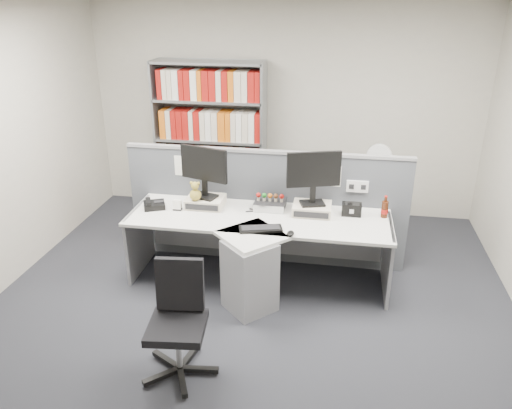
% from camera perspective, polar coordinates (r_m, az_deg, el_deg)
% --- Properties ---
extents(ground, '(5.50, 5.50, 0.00)m').
position_cam_1_polar(ground, '(4.63, -1.39, -13.71)').
color(ground, '#2F3037').
rests_on(ground, ground).
extents(room_shell, '(5.04, 5.54, 2.72)m').
position_cam_1_polar(room_shell, '(3.83, -1.64, 8.21)').
color(room_shell, beige).
rests_on(room_shell, ground).
extents(partition, '(3.00, 0.08, 1.27)m').
position_cam_1_polar(partition, '(5.38, 1.12, -0.18)').
color(partition, '#50545B').
rests_on(partition, ground).
extents(desk, '(2.60, 1.20, 0.72)m').
position_cam_1_polar(desk, '(4.88, -0.11, -5.27)').
color(desk, silver).
rests_on(desk, ground).
extents(monitor_riser_left, '(0.38, 0.31, 0.10)m').
position_cam_1_polar(monitor_riser_left, '(5.20, -5.79, 0.31)').
color(monitor_riser_left, beige).
rests_on(monitor_riser_left, desk).
extents(monitor_riser_right, '(0.38, 0.31, 0.10)m').
position_cam_1_polar(monitor_riser_right, '(5.03, 6.39, -0.51)').
color(monitor_riser_right, beige).
rests_on(monitor_riser_right, desk).
extents(monitor_left, '(0.51, 0.23, 0.54)m').
position_cam_1_polar(monitor_left, '(5.07, -5.94, 4.16)').
color(monitor_left, black).
rests_on(monitor_left, monitor_riser_left).
extents(monitor_right, '(0.52, 0.23, 0.54)m').
position_cam_1_polar(monitor_right, '(4.90, 6.58, 3.51)').
color(monitor_right, black).
rests_on(monitor_right, monitor_riser_right).
extents(desktop_pc, '(0.31, 0.28, 0.08)m').
position_cam_1_polar(desktop_pc, '(5.14, 1.62, 0.03)').
color(desktop_pc, black).
rests_on(desktop_pc, desk).
extents(figurines, '(0.29, 0.05, 0.09)m').
position_cam_1_polar(figurines, '(5.09, 1.61, 0.92)').
color(figurines, beige).
rests_on(figurines, desktop_pc).
extents(keyboard, '(0.43, 0.25, 0.03)m').
position_cam_1_polar(keyboard, '(4.68, 0.53, -2.77)').
color(keyboard, black).
rests_on(keyboard, desk).
extents(mouse, '(0.07, 0.11, 0.04)m').
position_cam_1_polar(mouse, '(4.58, 3.96, -3.31)').
color(mouse, black).
rests_on(mouse, desk).
extents(desk_phone, '(0.27, 0.26, 0.09)m').
position_cam_1_polar(desk_phone, '(5.25, -11.57, -0.03)').
color(desk_phone, black).
rests_on(desk_phone, desk).
extents(desk_calendar, '(0.09, 0.07, 0.11)m').
position_cam_1_polar(desk_calendar, '(5.15, -8.94, -0.13)').
color(desk_calendar, black).
rests_on(desk_calendar, desk).
extents(plush_toy, '(0.12, 0.12, 0.20)m').
position_cam_1_polar(plush_toy, '(5.08, -6.93, 1.38)').
color(plush_toy, '#A08E35').
rests_on(plush_toy, monitor_riser_left).
extents(speaker, '(0.19, 0.11, 0.13)m').
position_cam_1_polar(speaker, '(5.05, 10.83, -0.54)').
color(speaker, black).
rests_on(speaker, desk).
extents(cola_bottle, '(0.07, 0.07, 0.23)m').
position_cam_1_polar(cola_bottle, '(5.07, 14.45, -0.53)').
color(cola_bottle, '#3F190A').
rests_on(cola_bottle, desk).
extents(shelving_unit, '(1.41, 0.40, 2.00)m').
position_cam_1_polar(shelving_unit, '(6.54, -5.19, 7.09)').
color(shelving_unit, gray).
rests_on(shelving_unit, ground).
extents(filing_cabinet, '(0.45, 0.61, 0.70)m').
position_cam_1_polar(filing_cabinet, '(6.15, 13.24, -0.75)').
color(filing_cabinet, gray).
rests_on(filing_cabinet, ground).
extents(desk_fan, '(0.29, 0.17, 0.48)m').
position_cam_1_polar(desk_fan, '(5.92, 13.82, 5.04)').
color(desk_fan, white).
rests_on(desk_fan, filing_cabinet).
extents(office_chair, '(0.59, 0.59, 0.90)m').
position_cam_1_polar(office_chair, '(3.97, -8.83, -12.53)').
color(office_chair, silver).
rests_on(office_chair, ground).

